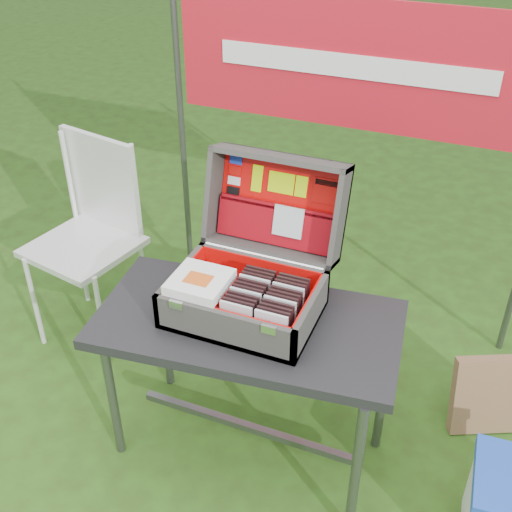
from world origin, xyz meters
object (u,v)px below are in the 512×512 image
at_px(chair, 83,249).
at_px(table, 248,388).
at_px(cardboard_box, 492,395).
at_px(suitcase, 250,251).

bearing_deg(chair, table, -10.15).
relative_size(chair, cardboard_box, 2.76).
bearing_deg(chair, suitcase, -6.46).
bearing_deg(cardboard_box, suitcase, 179.21).
relative_size(table, cardboard_box, 3.07).
height_order(suitcase, chair, suitcase).
distance_m(chair, cardboard_box, 1.93).
bearing_deg(cardboard_box, table, -176.08).
bearing_deg(table, chair, 151.93).
bearing_deg(suitcase, chair, 162.00).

